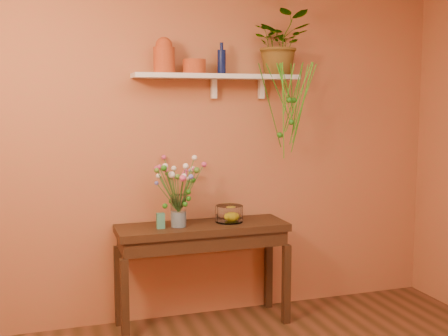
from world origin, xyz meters
TOP-DOWN VIEW (x-y plane):
  - room at (0.00, 0.00)m, footprint 4.04×4.04m
  - sideboard at (-0.10, 1.77)m, footprint 1.31×0.42m
  - wall_shelf at (0.06, 1.87)m, footprint 1.30×0.24m
  - terracotta_jug at (-0.37, 1.84)m, footprint 0.19×0.19m
  - terracotta_pot at (-0.14, 1.84)m, footprint 0.19×0.19m
  - blue_bottle at (0.09, 1.89)m, footprint 0.07×0.07m
  - spider_plant at (0.57, 1.86)m, footprint 0.51×0.46m
  - plant_fronds at (0.59, 1.71)m, footprint 0.47×0.32m
  - glass_vase at (-0.29, 1.75)m, footprint 0.12×0.12m
  - bouquet at (-0.30, 1.73)m, footprint 0.42×0.44m
  - glass_bowl at (0.12, 1.79)m, footprint 0.21×0.21m
  - lemon at (0.14, 1.80)m, footprint 0.08×0.08m
  - carton at (-0.43, 1.73)m, footprint 0.06×0.04m

SIDE VIEW (x-z plane):
  - sideboard at x=-0.10m, z-range 0.28..1.08m
  - lemon at x=0.14m, z-range 0.80..0.88m
  - carton at x=-0.43m, z-range 0.79..0.91m
  - glass_bowl at x=0.12m, z-range 0.79..0.92m
  - glass_vase at x=-0.29m, z-range 0.78..1.02m
  - bouquet at x=-0.30m, z-range 0.96..1.37m
  - room at x=0.00m, z-range 0.00..2.70m
  - plant_fronds at x=0.59m, z-range 1.33..2.07m
  - wall_shelf at x=0.06m, z-range 1.82..2.01m
  - terracotta_pot at x=-0.14m, z-range 1.94..2.04m
  - blue_bottle at x=0.09m, z-range 1.92..2.16m
  - terracotta_jug at x=-0.37m, z-range 1.93..2.19m
  - spider_plant at x=0.57m, z-range 1.94..2.43m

